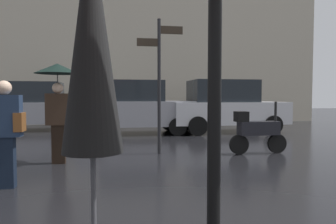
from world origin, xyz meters
The scene contains 8 objects.
folded_patio_umbrella_near centered at (-1.03, -0.33, 1.69)m, with size 0.46×0.46×2.53m.
pedestrian_with_umbrella centered at (-2.01, 4.16, 1.53)m, with size 0.90×0.90×2.02m.
pedestrian_with_bag centered at (-2.47, 2.52, 0.90)m, with size 0.49×0.24×1.60m.
parked_scooter centered at (2.43, 4.47, 0.56)m, with size 1.42×0.32×1.23m.
parked_car_left centered at (-0.14, 8.93, 0.97)m, with size 4.14×1.84×1.93m.
parked_car_right centered at (3.29, 8.88, 1.00)m, with size 4.33×2.01×1.97m.
parked_car_distant centered at (-4.06, 10.77, 0.97)m, with size 4.43×1.90×1.93m.
street_signpost centered at (0.16, 4.86, 1.91)m, with size 1.08×0.08×3.17m.
Camera 1 is at (-0.90, -2.41, 1.36)m, focal length 33.35 mm.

